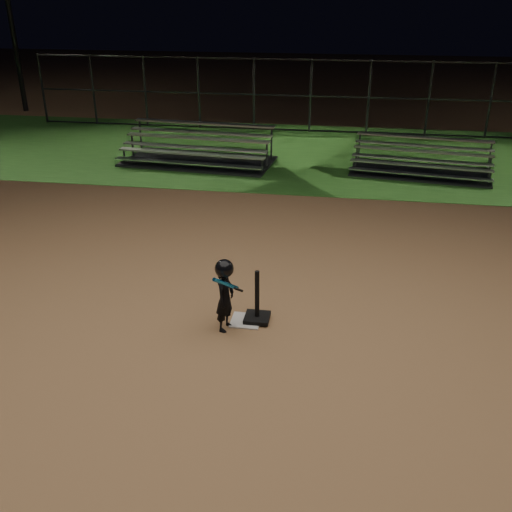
{
  "coord_description": "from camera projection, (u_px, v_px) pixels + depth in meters",
  "views": [
    {
      "loc": [
        1.35,
        -7.43,
        4.65
      ],
      "look_at": [
        0.0,
        1.0,
        0.65
      ],
      "focal_mm": 40.14,
      "sensor_mm": 36.0,
      "label": 1
    }
  ],
  "objects": [
    {
      "name": "ground",
      "position": [
        246.0,
        321.0,
        8.81
      ],
      "size": [
        80.0,
        80.0,
        0.0
      ],
      "primitive_type": "plane",
      "color": "#936942",
      "rests_on": "ground"
    },
    {
      "name": "batting_tee",
      "position": [
        257.0,
        310.0,
        8.76
      ],
      "size": [
        0.38,
        0.38,
        0.83
      ],
      "color": "black",
      "rests_on": "home_plate"
    },
    {
      "name": "bleacher_right",
      "position": [
        420.0,
        167.0,
        15.73
      ],
      "size": [
        3.91,
        2.31,
        0.91
      ],
      "rotation": [
        0.0,
        0.0,
        -0.14
      ],
      "color": "#AEAEB3",
      "rests_on": "ground"
    },
    {
      "name": "bleacher_left",
      "position": [
        198.0,
        156.0,
        16.69
      ],
      "size": [
        4.48,
        2.48,
        1.05
      ],
      "rotation": [
        0.0,
        0.0,
        -0.09
      ],
      "color": "silver",
      "rests_on": "ground"
    },
    {
      "name": "home_plate",
      "position": [
        246.0,
        321.0,
        8.8
      ],
      "size": [
        0.45,
        0.45,
        0.02
      ],
      "primitive_type": "cube",
      "color": "beige",
      "rests_on": "ground"
    },
    {
      "name": "backstop_fence",
      "position": [
        310.0,
        96.0,
        19.9
      ],
      "size": [
        20.08,
        0.08,
        2.5
      ],
      "color": "#38383D",
      "rests_on": "ground"
    },
    {
      "name": "child_batter",
      "position": [
        225.0,
        293.0,
        8.37
      ],
      "size": [
        0.44,
        0.59,
        1.15
      ],
      "rotation": [
        0.0,
        0.0,
        1.3
      ],
      "color": "black",
      "rests_on": "ground"
    },
    {
      "name": "grass_strip",
      "position": [
        302.0,
        153.0,
        17.75
      ],
      "size": [
        60.0,
        8.0,
        0.01
      ],
      "primitive_type": "cube",
      "color": "#25581C",
      "rests_on": "ground"
    }
  ]
}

